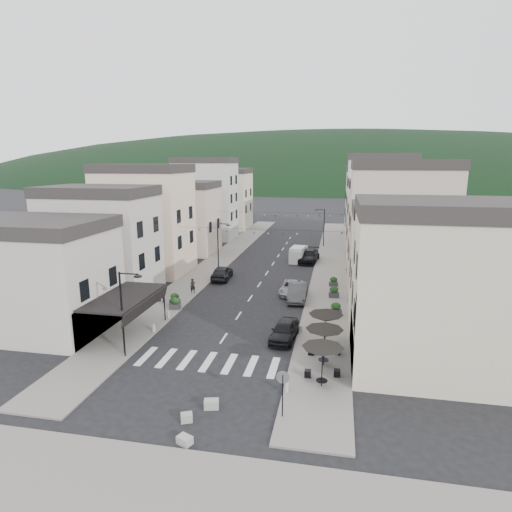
{
  "coord_description": "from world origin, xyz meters",
  "views": [
    {
      "loc": [
        8.29,
        -23.62,
        13.27
      ],
      "look_at": [
        -0.12,
        19.71,
        3.5
      ],
      "focal_mm": 30.0,
      "sensor_mm": 36.0,
      "label": 1
    }
  ],
  "objects": [
    {
      "name": "concrete_block_c",
      "position": [
        1.48,
        -6.5,
        0.2
      ],
      "size": [
        0.84,
        0.74,
        0.4
      ],
      "primitive_type": "cube",
      "rotation": [
        0.0,
        0.0,
        -0.41
      ],
      "color": "#999591",
      "rests_on": "ground"
    },
    {
      "name": "bunting_near",
      "position": [
        0.0,
        22.0,
        5.65
      ],
      "size": [
        19.0,
        0.28,
        0.62
      ],
      "color": "black",
      "rests_on": "ground"
    },
    {
      "name": "planter_lb",
      "position": [
        -6.51,
        12.56,
        0.65
      ],
      "size": [
        1.07,
        0.74,
        1.1
      ],
      "rotation": [
        0.0,
        0.0,
        0.22
      ],
      "color": "#2C2C2E",
      "rests_on": "sidewalk_left"
    },
    {
      "name": "buildings_row_right",
      "position": [
        14.5,
        36.59,
        6.32
      ],
      "size": [
        10.2,
        54.16,
        14.5
      ],
      "color": "beige",
      "rests_on": "ground"
    },
    {
      "name": "streetlamp_right_far",
      "position": [
        5.82,
        44.0,
        3.7
      ],
      "size": [
        1.7,
        0.56,
        6.0
      ],
      "color": "black",
      "rests_on": "ground"
    },
    {
      "name": "bistro_building",
      "position": [
        14.5,
        4.0,
        5.0
      ],
      "size": [
        10.0,
        8.0,
        10.0
      ],
      "primitive_type": "cube",
      "color": "beige",
      "rests_on": "ground"
    },
    {
      "name": "concrete_block_a",
      "position": [
        1.85,
        -3.33,
        0.25
      ],
      "size": [
        0.89,
        0.67,
        0.5
      ],
      "primitive_type": "cube",
      "rotation": [
        0.0,
        0.0,
        0.24
      ],
      "color": "gray",
      "rests_on": "ground"
    },
    {
      "name": "pedestrian_a",
      "position": [
        -6.02,
        16.25,
        0.88
      ],
      "size": [
        0.66,
        0.58,
        1.52
      ],
      "primitive_type": "imported",
      "rotation": [
        0.0,
        0.0,
        0.47
      ],
      "color": "black",
      "rests_on": "sidewalk_left"
    },
    {
      "name": "parked_car_d",
      "position": [
        4.6,
        32.92,
        0.82
      ],
      "size": [
        2.85,
        5.87,
        1.64
      ],
      "primitive_type": "imported",
      "rotation": [
        0.0,
        0.0,
        -0.1
      ],
      "color": "black",
      "rests_on": "ground"
    },
    {
      "name": "boutique_building",
      "position": [
        -15.5,
        5.0,
        4.0
      ],
      "size": [
        12.0,
        8.0,
        8.0
      ],
      "primitive_type": "cube",
      "color": "#B8B2A8",
      "rests_on": "ground"
    },
    {
      "name": "concrete_block_b",
      "position": [
        0.94,
        -4.75,
        0.23
      ],
      "size": [
        0.73,
        0.65,
        0.45
      ],
      "primitive_type": "cube",
      "rotation": [
        0.0,
        0.0,
        0.4
      ],
      "color": "gray",
      "rests_on": "ground"
    },
    {
      "name": "sidewalk_right",
      "position": [
        7.5,
        32.0,
        0.06
      ],
      "size": [
        4.0,
        76.0,
        0.12
      ],
      "primitive_type": "cube",
      "color": "slate",
      "rests_on": "ground"
    },
    {
      "name": "planter_la",
      "position": [
        -6.0,
        11.33,
        0.65
      ],
      "size": [
        1.03,
        0.65,
        1.08
      ],
      "rotation": [
        0.0,
        0.0,
        0.12
      ],
      "color": "#2F2E31",
      "rests_on": "sidewalk_left"
    },
    {
      "name": "traffic_sign",
      "position": [
        5.8,
        -3.5,
        1.93
      ],
      "size": [
        0.7,
        0.07,
        2.7
      ],
      "color": "black",
      "rests_on": "ground"
    },
    {
      "name": "parked_car_c",
      "position": [
        3.87,
        18.36,
        0.65
      ],
      "size": [
        2.3,
        4.76,
        1.31
      ],
      "primitive_type": "imported",
      "rotation": [
        0.0,
        0.0,
        -0.03
      ],
      "color": "gray",
      "rests_on": "ground"
    },
    {
      "name": "parked_car_e",
      "position": [
        -4.6,
        22.28,
        0.8
      ],
      "size": [
        2.08,
        4.78,
        1.6
      ],
      "primitive_type": "imported",
      "rotation": [
        0.0,
        0.0,
        3.18
      ],
      "color": "black",
      "rests_on": "ground"
    },
    {
      "name": "pedestrian_b",
      "position": [
        -8.0,
        12.91,
        1.03
      ],
      "size": [
        1.03,
        0.89,
        1.82
      ],
      "primitive_type": "imported",
      "rotation": [
        0.0,
        0.0,
        -0.25
      ],
      "color": "black",
      "rests_on": "sidewalk_left"
    },
    {
      "name": "streetlamp_left_near",
      "position": [
        -5.82,
        2.0,
        3.7
      ],
      "size": [
        1.7,
        0.56,
        6.0
      ],
      "color": "black",
      "rests_on": "ground"
    },
    {
      "name": "delivery_van",
      "position": [
        3.15,
        33.02,
        1.02
      ],
      "size": [
        2.21,
        4.52,
        2.09
      ],
      "rotation": [
        0.0,
        0.0,
        -0.12
      ],
      "color": "silver",
      "rests_on": "ground"
    },
    {
      "name": "planter_rb",
      "position": [
        8.15,
        17.58,
        0.67
      ],
      "size": [
        1.04,
        0.62,
        1.12
      ],
      "rotation": [
        0.0,
        0.0,
        0.07
      ],
      "color": "#323134",
      "rests_on": "sidewalk_right"
    },
    {
      "name": "parked_car_b",
      "position": [
        4.6,
        16.47,
        0.81
      ],
      "size": [
        1.94,
        4.98,
        1.61
      ],
      "primitive_type": "imported",
      "rotation": [
        0.0,
        0.0,
        0.05
      ],
      "color": "#38383B",
      "rests_on": "ground"
    },
    {
      "name": "cafe_terrace",
      "position": [
        7.7,
        2.8,
        2.36
      ],
      "size": [
        2.5,
        8.1,
        2.53
      ],
      "color": "black",
      "rests_on": "ground"
    },
    {
      "name": "hill_backdrop",
      "position": [
        0.0,
        300.0,
        0.0
      ],
      "size": [
        640.0,
        360.0,
        70.0
      ],
      "primitive_type": "ellipsoid",
      "color": "black",
      "rests_on": "ground"
    },
    {
      "name": "bollards",
      "position": [
        0.0,
        5.5,
        0.42
      ],
      "size": [
        11.66,
        10.26,
        0.6
      ],
      "color": "gray",
      "rests_on": "ground"
    },
    {
      "name": "parked_car_a",
      "position": [
        4.6,
        6.7,
        0.74
      ],
      "size": [
        2.16,
        4.49,
        1.48
      ],
      "primitive_type": "imported",
      "rotation": [
        0.0,
        0.0,
        -0.1
      ],
      "color": "black",
      "rests_on": "ground"
    },
    {
      "name": "boutique_awning",
      "position": [
        -7.25,
        5.0,
        3.11
      ],
      "size": [
        3.77,
        7.5,
        3.28
      ],
      "color": "black",
      "rests_on": "ground"
    },
    {
      "name": "planter_rc",
      "position": [
        8.05,
        21.58,
        0.62
      ],
      "size": [
        0.98,
        0.64,
        1.02
      ],
      "rotation": [
        0.0,
        0.0,
        0.16
      ],
      "color": "#2F2F31",
      "rests_on": "sidewalk_right"
    },
    {
      "name": "bunting_far",
      "position": [
        0.0,
        38.0,
        5.65
      ],
      "size": [
        19.0,
        0.28,
        0.62
      ],
      "color": "black",
      "rests_on": "ground"
    },
    {
      "name": "planter_ra",
      "position": [
        8.39,
        12.63,
        0.66
      ],
      "size": [
        1.06,
        0.7,
        1.11
      ],
      "rotation": [
        0.0,
        0.0,
        0.16
      ],
      "color": "#323134",
      "rests_on": "sidewalk_right"
    },
    {
      "name": "ground",
      "position": [
        0.0,
        0.0,
        0.0
      ],
      "size": [
        700.0,
        700.0,
        0.0
      ],
      "primitive_type": "plane",
      "color": "black",
      "rests_on": "ground"
    },
    {
      "name": "sidewalk_left",
      "position": [
        -7.5,
        32.0,
        0.06
      ],
      "size": [
        4.0,
        76.0,
        0.12
      ],
      "primitive_type": "cube",
      "color": "slate",
      "rests_on": "ground"
    },
    {
      "name": "buildings_row_left",
      "position": [
        -14.5,
        37.75,
        6.12
      ],
      "size": [
        10.2,
        54.16,
        14.0
      ],
      "color": "#B8B2A8",
      "rests_on": "ground"
    },
    {
      "name": "streetlamp_left_far",
      "position": [
        -5.82,
        26.0,
        3.7
      ],
      "size": [
        1.7,
        0.56,
        6.0
      ],
      "color": "black",
      "rests_on": "ground"
    }
  ]
}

